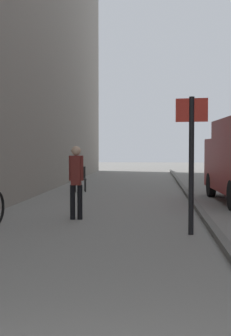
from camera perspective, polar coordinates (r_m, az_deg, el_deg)
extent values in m
plane|color=gray|center=(13.46, 2.97, -4.53)|extent=(80.00, 80.00, 0.00)
cube|color=#615F5B|center=(13.49, 9.71, -4.28)|extent=(0.16, 40.00, 0.12)
cylinder|color=black|center=(10.68, -5.30, -4.22)|extent=(0.12, 0.12, 0.79)
cylinder|color=black|center=(10.65, -4.41, -4.23)|extent=(0.12, 0.12, 0.79)
cube|color=maroon|center=(10.61, -4.87, -0.29)|extent=(0.22, 0.19, 0.67)
cylinder|color=maroon|center=(10.63, -5.51, -0.01)|extent=(0.09, 0.09, 0.57)
cylinder|color=maroon|center=(10.58, -4.23, -0.02)|extent=(0.09, 0.09, 0.57)
sphere|color=tan|center=(10.60, -4.88, 2.13)|extent=(0.22, 0.22, 0.22)
cylinder|color=black|center=(15.92, 11.69, -2.04)|extent=(0.26, 0.81, 0.80)
cylinder|color=black|center=(8.82, 9.33, 0.24)|extent=(0.10, 0.10, 2.60)
cube|color=red|center=(8.84, 9.37, 7.06)|extent=(0.60, 0.12, 0.44)
cylinder|color=black|center=(17.24, -3.70, -2.24)|extent=(0.04, 0.04, 0.45)
cylinder|color=black|center=(17.20, -4.94, -2.25)|extent=(0.04, 0.04, 0.45)
cylinder|color=black|center=(17.61, -3.82, -2.14)|extent=(0.04, 0.04, 0.45)
cylinder|color=black|center=(17.57, -5.04, -2.15)|extent=(0.04, 0.04, 0.45)
cube|color=black|center=(17.39, -4.38, -1.39)|extent=(0.54, 0.54, 0.04)
cube|color=black|center=(17.57, -4.44, -0.55)|extent=(0.44, 0.15, 0.45)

